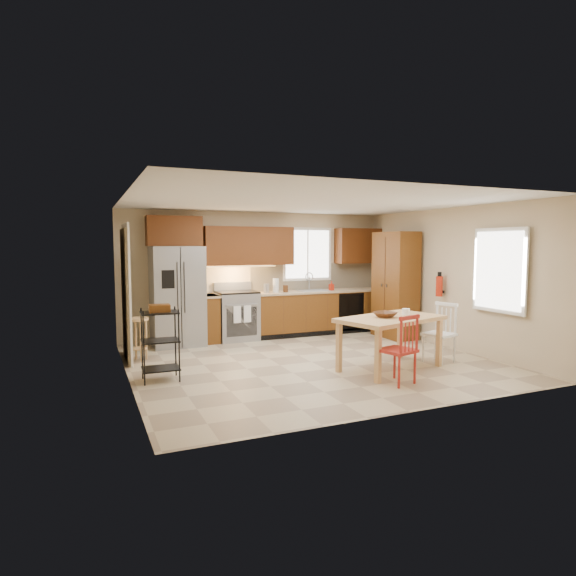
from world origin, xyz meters
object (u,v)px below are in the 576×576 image
(range_stove, at_px, (237,316))
(dining_table, at_px, (390,344))
(pantry, at_px, (395,285))
(fire_extinguisher, at_px, (439,286))
(bar_stool, at_px, (138,339))
(refrigerator, at_px, (177,296))
(utility_cart, at_px, (160,345))
(table_jar, at_px, (406,313))
(soap_bottle, at_px, (331,286))
(chair_red, at_px, (397,349))
(table_bowl, at_px, (385,318))
(chair_white, at_px, (439,333))

(range_stove, xyz_separation_m, dining_table, (1.43, -3.04, -0.08))
(range_stove, height_order, pantry, pantry)
(fire_extinguisher, relative_size, bar_stool, 0.52)
(refrigerator, bearing_deg, utility_cart, -106.02)
(table_jar, bearing_deg, bar_stool, 152.59)
(soap_bottle, distance_m, table_jar, 2.87)
(chair_red, bearing_deg, table_bowl, 52.68)
(refrigerator, relative_size, chair_red, 1.96)
(refrigerator, relative_size, fire_extinguisher, 5.06)
(fire_extinguisher, distance_m, table_bowl, 2.12)
(dining_table, height_order, chair_white, chair_white)
(soap_bottle, relative_size, table_jar, 1.40)
(chair_red, relative_size, utility_cart, 0.94)
(soap_bottle, bearing_deg, range_stove, 177.60)
(table_jar, bearing_deg, range_stove, 121.20)
(table_jar, height_order, utility_cart, utility_cart)
(bar_stool, bearing_deg, refrigerator, 59.22)
(chair_red, distance_m, utility_cart, 3.19)
(table_bowl, distance_m, bar_stool, 3.89)
(refrigerator, distance_m, fire_extinguisher, 4.76)
(refrigerator, distance_m, utility_cart, 2.37)
(range_stove, xyz_separation_m, fire_extinguisher, (3.18, -2.04, 0.64))
(dining_table, bearing_deg, soap_bottle, 62.38)
(dining_table, distance_m, utility_cart, 3.31)
(dining_table, bearing_deg, table_jar, -0.23)
(range_stove, height_order, bar_stool, range_stove)
(table_bowl, bearing_deg, bar_stool, 148.26)
(fire_extinguisher, bearing_deg, soap_bottle, 120.53)
(range_stove, relative_size, chair_white, 0.99)
(dining_table, height_order, bar_stool, dining_table)
(table_jar, height_order, bar_stool, table_jar)
(chair_red, relative_size, bar_stool, 1.35)
(chair_red, relative_size, chair_white, 1.00)
(range_stove, bearing_deg, table_jar, -58.80)
(soap_bottle, relative_size, chair_white, 0.21)
(refrigerator, height_order, range_stove, refrigerator)
(bar_stool, bearing_deg, table_bowl, -22.21)
(dining_table, bearing_deg, bar_stool, 132.83)
(range_stove, bearing_deg, pantry, -18.29)
(range_stove, xyz_separation_m, chair_white, (2.38, -2.99, 0.00))
(fire_extinguisher, height_order, table_jar, fire_extinguisher)
(bar_stool, relative_size, utility_cart, 0.70)
(table_bowl, bearing_deg, range_stove, 113.73)
(soap_bottle, bearing_deg, chair_white, -83.06)
(table_bowl, relative_size, utility_cart, 0.32)
(pantry, xyz_separation_m, fire_extinguisher, (0.20, -1.05, 0.05))
(dining_table, relative_size, chair_white, 1.70)
(range_stove, xyz_separation_m, utility_cart, (-1.79, -2.31, 0.03))
(table_jar, bearing_deg, dining_table, -164.05)
(chair_white, bearing_deg, dining_table, 76.83)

